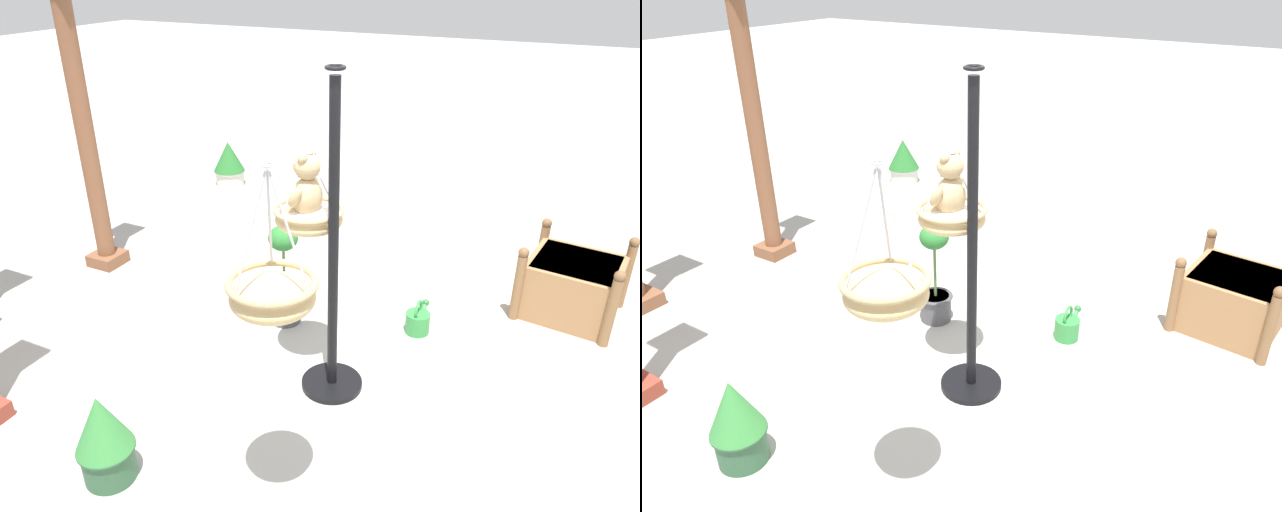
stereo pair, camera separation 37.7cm
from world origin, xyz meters
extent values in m
plane|color=#ADAAA3|center=(0.00, 0.00, 0.00)|extent=(40.00, 40.00, 0.00)
cylinder|color=black|center=(-0.12, -0.10, 1.10)|extent=(0.07, 0.07, 2.20)
cylinder|color=black|center=(-0.12, -0.10, 0.02)|extent=(0.44, 0.44, 0.04)
torus|color=black|center=(-0.12, -0.10, 2.24)|extent=(0.12, 0.12, 0.02)
ellipsoid|color=tan|center=(0.03, 0.15, 1.21)|extent=(0.46, 0.46, 0.16)
torus|color=tan|center=(0.03, 0.15, 1.28)|extent=(0.49, 0.49, 0.04)
ellipsoid|color=silver|center=(0.03, 0.15, 1.23)|extent=(0.40, 0.40, 0.13)
cylinder|color=#B7B7BC|center=(0.12, 0.21, 1.48)|extent=(0.20, 0.12, 0.40)
cylinder|color=#B7B7BC|center=(-0.06, 0.21, 1.48)|extent=(0.20, 0.12, 0.40)
cylinder|color=#B7B7BC|center=(0.03, 0.05, 1.48)|extent=(0.01, 0.22, 0.40)
torus|color=#B7B7BC|center=(0.03, 0.15, 1.67)|extent=(0.06, 0.06, 0.01)
ellipsoid|color=tan|center=(0.03, 0.16, 1.37)|extent=(0.23, 0.20, 0.27)
sphere|color=tan|center=(0.03, 0.16, 1.58)|extent=(0.22, 0.22, 0.18)
ellipsoid|color=#D9B683|center=(0.03, 0.23, 1.57)|extent=(0.09, 0.08, 0.06)
sphere|color=black|center=(0.03, 0.25, 1.57)|extent=(0.03, 0.03, 0.03)
sphere|color=tan|center=(-0.03, 0.16, 1.66)|extent=(0.07, 0.07, 0.07)
sphere|color=tan|center=(0.10, 0.16, 1.66)|extent=(0.07, 0.07, 0.07)
ellipsoid|color=tan|center=(-0.09, 0.19, 1.40)|extent=(0.07, 0.13, 0.17)
ellipsoid|color=tan|center=(0.15, 0.19, 1.40)|extent=(0.07, 0.13, 0.17)
ellipsoid|color=tan|center=(-0.03, 0.26, 1.27)|extent=(0.08, 0.16, 0.08)
ellipsoid|color=tan|center=(0.10, 0.26, 1.27)|extent=(0.08, 0.16, 0.08)
ellipsoid|color=tan|center=(-1.24, -0.30, 1.41)|extent=(0.40, 0.40, 0.17)
torus|color=tan|center=(-1.24, -0.30, 1.49)|extent=(0.43, 0.43, 0.04)
cylinder|color=#B7B7BC|center=(-1.16, -0.26, 1.76)|extent=(0.18, 0.11, 0.56)
cylinder|color=#B7B7BC|center=(-1.32, -0.26, 1.76)|extent=(0.18, 0.11, 0.56)
cylinder|color=#B7B7BC|center=(-1.24, -0.39, 1.76)|extent=(0.01, 0.20, 0.56)
torus|color=#B7B7BC|center=(-1.24, -0.30, 2.04)|extent=(0.06, 0.06, 0.01)
cylinder|color=brown|center=(0.63, 2.74, 1.38)|extent=(0.17, 0.17, 2.76)
cube|color=brown|center=(0.63, 2.74, 0.06)|extent=(0.30, 0.30, 0.12)
cube|color=#9E7047|center=(1.68, -1.54, 0.25)|extent=(0.80, 0.82, 0.50)
cube|color=#382819|center=(1.68, -1.54, 0.47)|extent=(0.71, 0.72, 0.06)
cylinder|color=brown|center=(1.38, -1.13, 0.30)|extent=(0.08, 0.08, 0.60)
cylinder|color=brown|center=(2.08, -1.23, 0.30)|extent=(0.08, 0.08, 0.60)
cylinder|color=brown|center=(1.28, -1.85, 0.30)|extent=(0.08, 0.08, 0.60)
cylinder|color=brown|center=(1.99, -1.95, 0.30)|extent=(0.08, 0.08, 0.60)
sphere|color=brown|center=(1.38, -1.13, 0.63)|extent=(0.09, 0.09, 0.09)
sphere|color=brown|center=(2.08, -1.23, 0.63)|extent=(0.09, 0.09, 0.09)
sphere|color=brown|center=(1.28, -1.85, 0.63)|extent=(0.09, 0.09, 0.09)
sphere|color=brown|center=(1.99, -1.95, 0.63)|extent=(0.09, 0.09, 0.09)
cylinder|color=beige|center=(3.13, 2.92, 0.10)|extent=(0.38, 0.38, 0.20)
torus|color=#BCB7AE|center=(3.13, 2.92, 0.19)|extent=(0.41, 0.41, 0.03)
cylinder|color=#382819|center=(3.13, 2.92, 0.18)|extent=(0.33, 0.33, 0.03)
cone|color=#28702D|center=(3.13, 2.92, 0.40)|extent=(0.41, 0.41, 0.39)
cylinder|color=#4C4C51|center=(0.49, 0.62, 0.12)|extent=(0.26, 0.26, 0.23)
torus|color=#444449|center=(0.49, 0.62, 0.22)|extent=(0.30, 0.30, 0.03)
cylinder|color=#382819|center=(0.49, 0.62, 0.22)|extent=(0.23, 0.23, 0.03)
cylinder|color=#4C6B38|center=(0.49, 0.62, 0.46)|extent=(0.02, 0.02, 0.45)
ellipsoid|color=#28702D|center=(0.49, 0.62, 0.78)|extent=(0.24, 0.24, 0.20)
cylinder|color=#2D5638|center=(-1.46, 0.75, 0.12)|extent=(0.31, 0.31, 0.24)
torus|color=#294E32|center=(-1.46, 0.75, 0.23)|extent=(0.34, 0.34, 0.03)
cylinder|color=#382819|center=(-1.46, 0.75, 0.22)|extent=(0.27, 0.27, 0.03)
cone|color=#38843D|center=(-1.46, 0.75, 0.42)|extent=(0.34, 0.34, 0.36)
cylinder|color=#338C3F|center=(0.81, -0.45, 0.09)|extent=(0.20, 0.20, 0.18)
cylinder|color=#338C3F|center=(0.96, -0.45, 0.11)|extent=(0.17, 0.04, 0.14)
sphere|color=#287033|center=(1.03, -0.45, 0.16)|extent=(0.06, 0.06, 0.06)
torus|color=#338C3F|center=(0.81, -0.45, 0.22)|extent=(0.16, 0.02, 0.16)
camera|label=1|loc=(-3.24, -1.50, 2.81)|focal=33.30mm
camera|label=2|loc=(-3.06, -1.83, 2.81)|focal=33.30mm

